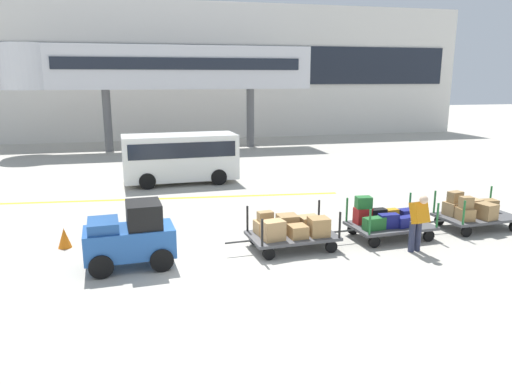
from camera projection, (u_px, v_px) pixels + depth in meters
ground_plane at (218, 262)px, 12.02m from camera, size 120.00×120.00×0.00m
apron_lead_line at (85, 201)px, 17.96m from camera, size 19.11×2.14×0.01m
terminal_building at (160, 72)px, 35.47m from camera, size 47.16×2.51×9.73m
jet_bridge at (151, 68)px, 29.59m from camera, size 18.44×3.00×6.36m
baggage_tug at (131, 237)px, 11.61m from camera, size 2.17×1.35×1.58m
baggage_cart_lead at (291, 229)px, 12.90m from camera, size 3.04×1.55×1.10m
baggage_cart_middle at (386, 221)px, 13.76m from camera, size 3.04×1.55×1.18m
baggage_cart_tail at (473, 211)px, 14.62m from camera, size 3.04×1.55×1.13m
baggage_handler at (418, 220)px, 12.54m from camera, size 0.46×0.48×1.56m
shuttle_van at (180, 155)px, 20.81m from camera, size 4.89×2.16×2.10m
safety_cone_near at (64, 238)px, 13.00m from camera, size 0.36×0.36×0.55m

